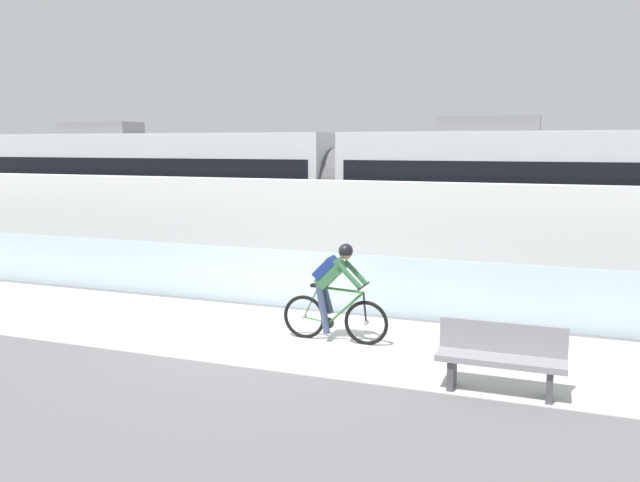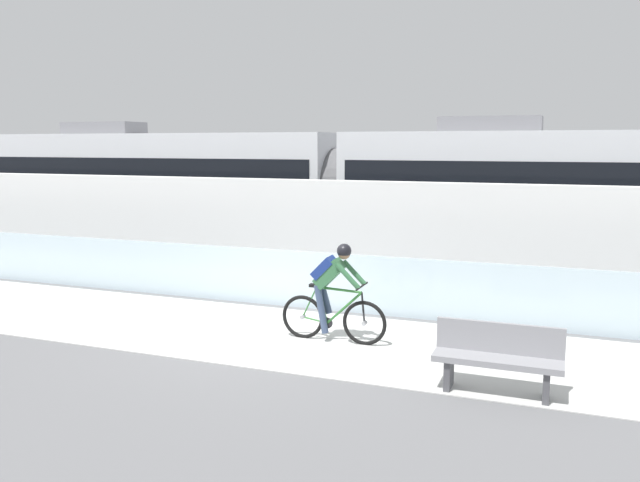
# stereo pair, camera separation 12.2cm
# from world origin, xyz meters

# --- Properties ---
(ground_plane) EXTENTS (200.00, 200.00, 0.00)m
(ground_plane) POSITION_xyz_m (0.00, 0.00, 0.00)
(ground_plane) COLOR slate
(bike_path_deck) EXTENTS (32.00, 3.20, 0.01)m
(bike_path_deck) POSITION_xyz_m (0.00, 0.00, 0.01)
(bike_path_deck) COLOR silver
(bike_path_deck) RESTS_ON ground
(glass_parapet) EXTENTS (32.00, 0.05, 1.11)m
(glass_parapet) POSITION_xyz_m (0.00, 1.85, 0.56)
(glass_parapet) COLOR silver
(glass_parapet) RESTS_ON ground
(concrete_barrier_wall) EXTENTS (32.00, 0.36, 2.38)m
(concrete_barrier_wall) POSITION_xyz_m (0.00, 3.65, 1.19)
(concrete_barrier_wall) COLOR white
(concrete_barrier_wall) RESTS_ON ground
(tram_rail_near) EXTENTS (32.00, 0.08, 0.01)m
(tram_rail_near) POSITION_xyz_m (0.00, 6.13, 0.00)
(tram_rail_near) COLOR #595654
(tram_rail_near) RESTS_ON ground
(tram_rail_far) EXTENTS (32.00, 0.08, 0.01)m
(tram_rail_far) POSITION_xyz_m (0.00, 7.57, 0.00)
(tram_rail_far) COLOR #595654
(tram_rail_far) RESTS_ON ground
(tram) EXTENTS (22.56, 2.54, 3.81)m
(tram) POSITION_xyz_m (-0.99, 6.85, 1.89)
(tram) COLOR silver
(tram) RESTS_ON ground
(cyclist_on_bike) EXTENTS (1.77, 0.58, 1.61)m
(cyclist_on_bike) POSITION_xyz_m (1.18, -0.00, 0.80)
(cyclist_on_bike) COLOR black
(cyclist_on_bike) RESTS_ON ground
(bench) EXTENTS (1.60, 0.45, 0.89)m
(bench) POSITION_xyz_m (3.87, -1.29, 0.48)
(bench) COLOR gray
(bench) RESTS_ON ground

